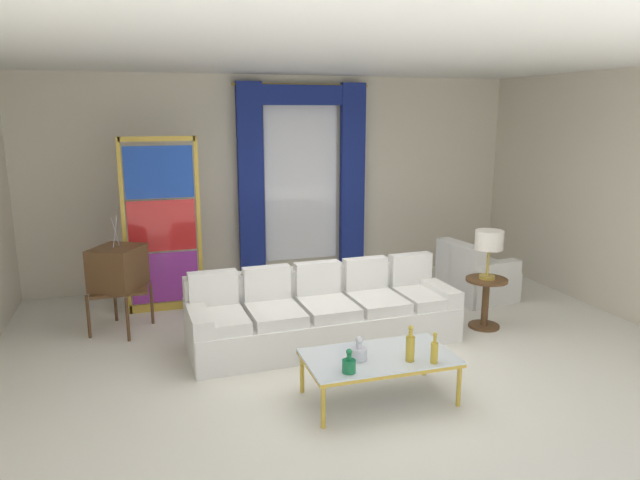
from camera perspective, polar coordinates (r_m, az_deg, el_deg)
ground_plane at (r=6.19m, az=2.89°, el=-11.26°), size 16.00×16.00×0.00m
wall_rear at (r=8.66m, az=-3.95°, el=5.88°), size 8.00×0.12×3.00m
wall_right at (r=8.22m, az=26.28°, el=4.27°), size 0.12×7.00×3.00m
ceiling_slab at (r=6.45m, az=0.66°, el=17.20°), size 8.00×7.60×0.04m
curtained_window at (r=8.55m, az=-1.72°, el=7.44°), size 2.00×0.17×2.70m
couch_white_long at (r=6.44m, az=0.23°, el=-7.32°), size 2.95×1.03×0.86m
coffee_table at (r=5.20m, az=5.81°, el=-11.54°), size 1.30×0.72×0.41m
bottle_blue_decanter at (r=5.07m, az=11.15°, el=-10.62°), size 0.06×0.06×0.27m
bottle_crystal_tall at (r=5.07m, az=3.84°, el=-10.88°), size 0.14×0.14×0.21m
bottle_amber_squat at (r=4.84m, az=2.85°, el=-12.09°), size 0.11×0.11×0.21m
bottle_ruby_flask at (r=5.07m, az=8.83°, el=-10.30°), size 0.08×0.08×0.32m
vintage_tv at (r=7.01m, az=-19.20°, el=-2.79°), size 0.73×0.76×1.35m
armchair_white at (r=8.14m, az=14.86°, el=-3.65°), size 0.93×0.92×0.80m
stained_glass_divider at (r=7.50m, az=-15.20°, el=1.03°), size 0.95×0.05×2.20m
peacock_figurine at (r=7.42m, az=-10.95°, el=-5.58°), size 0.44×0.60×0.50m
round_side_table at (r=7.10m, az=15.91°, el=-5.52°), size 0.48×0.48×0.59m
table_lamp_brass at (r=6.93m, az=16.24°, el=-0.21°), size 0.32×0.32×0.57m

